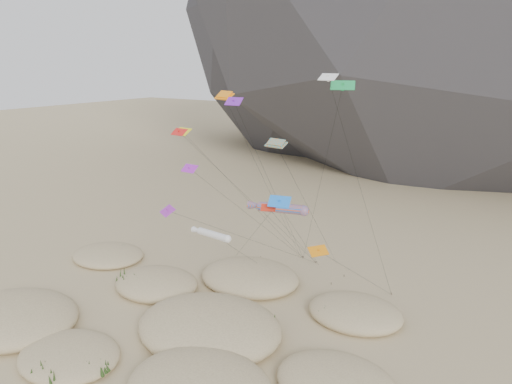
# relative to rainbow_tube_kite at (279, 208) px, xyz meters

# --- Properties ---
(ground) EXTENTS (500.00, 500.00, 0.00)m
(ground) POSITION_rel_rainbow_tube_kite_xyz_m (-5.45, -11.67, -12.15)
(ground) COLOR #CCB789
(ground) RESTS_ON ground
(dunes) EXTENTS (51.19, 34.96, 3.97)m
(dunes) POSITION_rel_rainbow_tube_kite_xyz_m (-7.10, -9.44, -11.42)
(dunes) COLOR #CCB789
(dunes) RESTS_ON ground
(dune_grass) EXTENTS (43.54, 28.62, 1.53)m
(dune_grass) POSITION_rel_rainbow_tube_kite_xyz_m (-6.76, -9.49, -11.31)
(dune_grass) COLOR black
(dune_grass) RESTS_ON ground
(kite_stakes) EXTENTS (22.91, 6.63, 0.30)m
(kite_stakes) POSITION_rel_rainbow_tube_kite_xyz_m (-2.93, 11.10, -12.00)
(kite_stakes) COLOR #3F2D1E
(kite_stakes) RESTS_ON ground
(rainbow_tube_kite) EXTENTS (8.08, 14.78, 13.05)m
(rainbow_tube_kite) POSITION_rel_rainbow_tube_kite_xyz_m (0.00, 0.00, 0.00)
(rainbow_tube_kite) COLOR #FF571A
(rainbow_tube_kite) RESTS_ON ground
(white_tube_kite) EXTENTS (6.55, 14.49, 10.06)m
(white_tube_kite) POSITION_rel_rainbow_tube_kite_xyz_m (-5.73, -4.90, -2.75)
(white_tube_kite) COLOR silver
(white_tube_kite) RESTS_ON ground
(orange_parafoil) EXTENTS (7.24, 11.70, 24.37)m
(orange_parafoil) POSITION_rel_rainbow_tube_kite_xyz_m (-10.85, 4.89, 11.45)
(orange_parafoil) COLOR orange
(orange_parafoil) RESTS_ON ground
(multi_parafoil) EXTENTS (2.49, 18.76, 20.25)m
(multi_parafoil) POSITION_rel_rainbow_tube_kite_xyz_m (0.84, -2.00, 7.37)
(multi_parafoil) COLOR orange
(multi_parafoil) RESTS_ON ground
(delta_kites) EXTENTS (26.72, 20.58, 26.69)m
(delta_kites) POSITION_rel_rainbow_tube_kite_xyz_m (-3.96, -0.55, 5.14)
(delta_kites) COLOR red
(delta_kites) RESTS_ON ground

